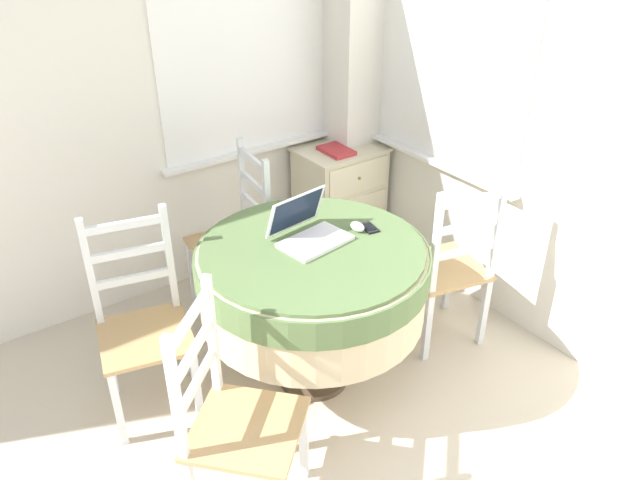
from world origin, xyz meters
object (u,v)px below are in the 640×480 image
(dining_chair_camera_near, at_px, (234,421))
(corner_cabinet, at_px, (340,199))
(laptop, at_px, (308,231))
(book_on_cabinet, at_px, (336,151))
(dining_chair_near_right_window, at_px, (447,268))
(round_dining_table, at_px, (313,277))
(dining_chair_near_back_window, at_px, (236,239))
(dining_chair_left_flank, at_px, (143,326))
(cell_phone, at_px, (369,228))
(computer_mouse, at_px, (357,227))

(dining_chair_camera_near, xyz_separation_m, corner_cabinet, (1.58, 1.42, -0.09))
(laptop, bearing_deg, book_on_cabinet, 46.90)
(dining_chair_near_right_window, bearing_deg, book_on_cabinet, 85.61)
(round_dining_table, relative_size, dining_chair_near_right_window, 1.11)
(laptop, height_order, book_on_cabinet, laptop)
(round_dining_table, height_order, dining_chair_near_right_window, dining_chair_near_right_window)
(dining_chair_near_back_window, bearing_deg, dining_chair_left_flank, -148.59)
(dining_chair_camera_near, bearing_deg, dining_chair_near_right_window, 11.42)
(dining_chair_camera_near, bearing_deg, laptop, 35.79)
(cell_phone, bearing_deg, computer_mouse, 162.50)
(round_dining_table, relative_size, cell_phone, 9.59)
(cell_phone, bearing_deg, dining_chair_camera_near, -157.22)
(dining_chair_near_right_window, relative_size, dining_chair_camera_near, 1.00)
(dining_chair_near_right_window, bearing_deg, dining_chair_left_flank, 162.48)
(laptop, xyz_separation_m, dining_chair_left_flank, (-0.75, 0.26, -0.37))
(cell_phone, bearing_deg, dining_chair_near_right_window, -15.41)
(round_dining_table, height_order, cell_phone, cell_phone)
(book_on_cabinet, bearing_deg, laptop, -133.10)
(dining_chair_near_right_window, xyz_separation_m, dining_chair_left_flank, (-1.49, 0.47, 0.00))
(dining_chair_near_right_window, bearing_deg, round_dining_table, 169.68)
(computer_mouse, relative_size, corner_cabinet, 0.11)
(cell_phone, height_order, dining_chair_camera_near, dining_chair_camera_near)
(dining_chair_near_back_window, height_order, dining_chair_near_right_window, same)
(dining_chair_near_back_window, bearing_deg, book_on_cabinet, 11.69)
(computer_mouse, xyz_separation_m, dining_chair_left_flank, (-0.98, 0.33, -0.35))
(dining_chair_near_back_window, height_order, corner_cabinet, dining_chair_near_back_window)
(round_dining_table, height_order, dining_chair_camera_near, dining_chair_camera_near)
(cell_phone, distance_m, book_on_cabinet, 1.10)
(book_on_cabinet, bearing_deg, dining_chair_left_flank, -158.44)
(cell_phone, bearing_deg, round_dining_table, 177.12)
(dining_chair_camera_near, bearing_deg, round_dining_table, 32.85)
(laptop, relative_size, dining_chair_near_right_window, 0.36)
(cell_phone, height_order, dining_chair_near_back_window, dining_chair_near_back_window)
(computer_mouse, height_order, dining_chair_near_right_window, dining_chair_near_right_window)
(dining_chair_near_right_window, xyz_separation_m, book_on_cabinet, (0.08, 1.09, 0.29))
(round_dining_table, relative_size, computer_mouse, 13.14)
(laptop, bearing_deg, dining_chair_camera_near, -144.21)
(cell_phone, relative_size, book_on_cabinet, 0.49)
(dining_chair_near_right_window, height_order, book_on_cabinet, dining_chair_near_right_window)
(dining_chair_camera_near, bearing_deg, cell_phone, 22.78)
(computer_mouse, relative_size, dining_chair_camera_near, 0.08)
(dining_chair_near_back_window, bearing_deg, dining_chair_camera_near, -119.29)
(laptop, bearing_deg, dining_chair_near_back_window, 91.05)
(round_dining_table, relative_size, corner_cabinet, 1.49)
(computer_mouse, height_order, cell_phone, computer_mouse)
(round_dining_table, xyz_separation_m, book_on_cabinet, (0.85, 0.95, 0.12))
(dining_chair_near_back_window, xyz_separation_m, book_on_cabinet, (0.84, 0.17, 0.29))
(corner_cabinet, bearing_deg, computer_mouse, -123.47)
(dining_chair_camera_near, bearing_deg, dining_chair_left_flank, 94.20)
(dining_chair_near_right_window, xyz_separation_m, dining_chair_camera_near, (-1.43, -0.29, 0.00))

